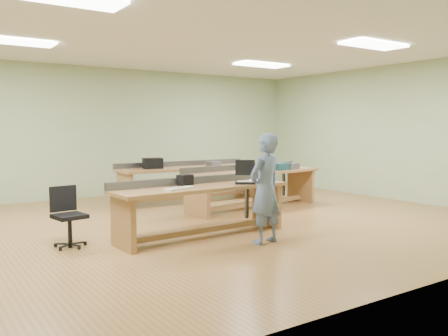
{
  "coord_description": "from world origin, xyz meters",
  "views": [
    {
      "loc": [
        -4.0,
        -6.76,
        1.59
      ],
      "look_at": [
        0.11,
        -0.6,
        0.97
      ],
      "focal_mm": 38.0,
      "sensor_mm": 36.0,
      "label": 1
    }
  ],
  "objects_px": {
    "workbench_mid": "(252,180)",
    "workbench_back": "(189,175)",
    "parts_bin_teal": "(280,166)",
    "mug": "(258,168)",
    "camera_bag": "(185,180)",
    "drinks_can": "(244,169)",
    "task_chair": "(68,225)",
    "workbench_front": "(201,199)",
    "parts_bin_grey": "(290,166)",
    "laptop_base": "(245,183)",
    "person": "(265,189)"
  },
  "relations": [
    {
      "from": "task_chair",
      "to": "parts_bin_grey",
      "type": "relative_size",
      "value": 1.9
    },
    {
      "from": "workbench_back",
      "to": "workbench_front",
      "type": "bearing_deg",
      "value": -115.12
    },
    {
      "from": "workbench_front",
      "to": "person",
      "type": "distance_m",
      "value": 1.02
    },
    {
      "from": "workbench_front",
      "to": "camera_bag",
      "type": "bearing_deg",
      "value": 123.72
    },
    {
      "from": "person",
      "to": "task_chair",
      "type": "distance_m",
      "value": 2.71
    },
    {
      "from": "workbench_back",
      "to": "laptop_base",
      "type": "bearing_deg",
      "value": -103.17
    },
    {
      "from": "person",
      "to": "parts_bin_grey",
      "type": "relative_size",
      "value": 3.56
    },
    {
      "from": "laptop_base",
      "to": "task_chair",
      "type": "distance_m",
      "value": 2.62
    },
    {
      "from": "drinks_can",
      "to": "workbench_back",
      "type": "bearing_deg",
      "value": 99.84
    },
    {
      "from": "workbench_mid",
      "to": "parts_bin_grey",
      "type": "xyz_separation_m",
      "value": [
        0.91,
        -0.08,
        0.25
      ]
    },
    {
      "from": "parts_bin_teal",
      "to": "person",
      "type": "bearing_deg",
      "value": -134.08
    },
    {
      "from": "task_chair",
      "to": "parts_bin_grey",
      "type": "height_order",
      "value": "parts_bin_grey"
    },
    {
      "from": "workbench_front",
      "to": "mug",
      "type": "distance_m",
      "value": 2.71
    },
    {
      "from": "parts_bin_teal",
      "to": "mug",
      "type": "relative_size",
      "value": 3.1
    },
    {
      "from": "workbench_mid",
      "to": "workbench_back",
      "type": "xyz_separation_m",
      "value": [
        -0.59,
        1.53,
        0.0
      ]
    },
    {
      "from": "workbench_front",
      "to": "task_chair",
      "type": "bearing_deg",
      "value": 162.87
    },
    {
      "from": "workbench_mid",
      "to": "workbench_back",
      "type": "bearing_deg",
      "value": 105.13
    },
    {
      "from": "parts_bin_grey",
      "to": "workbench_back",
      "type": "bearing_deg",
      "value": 132.94
    },
    {
      "from": "camera_bag",
      "to": "parts_bin_grey",
      "type": "height_order",
      "value": "camera_bag"
    },
    {
      "from": "drinks_can",
      "to": "mug",
      "type": "bearing_deg",
      "value": 13.11
    },
    {
      "from": "workbench_front",
      "to": "drinks_can",
      "type": "xyz_separation_m",
      "value": [
        1.82,
        1.42,
        0.26
      ]
    },
    {
      "from": "parts_bin_grey",
      "to": "mug",
      "type": "relative_size",
      "value": 3.34
    },
    {
      "from": "drinks_can",
      "to": "person",
      "type": "bearing_deg",
      "value": -119.83
    },
    {
      "from": "camera_bag",
      "to": "parts_bin_grey",
      "type": "distance_m",
      "value": 3.43
    },
    {
      "from": "workbench_mid",
      "to": "laptop_base",
      "type": "bearing_deg",
      "value": -136.06
    },
    {
      "from": "workbench_back",
      "to": "task_chair",
      "type": "height_order",
      "value": "workbench_back"
    },
    {
      "from": "camera_bag",
      "to": "drinks_can",
      "type": "distance_m",
      "value": 2.32
    },
    {
      "from": "workbench_mid",
      "to": "drinks_can",
      "type": "bearing_deg",
      "value": -160.85
    },
    {
      "from": "laptop_base",
      "to": "workbench_front",
      "type": "bearing_deg",
      "value": -156.28
    },
    {
      "from": "parts_bin_teal",
      "to": "mug",
      "type": "distance_m",
      "value": 0.5
    },
    {
      "from": "workbench_mid",
      "to": "mug",
      "type": "relative_size",
      "value": 24.06
    },
    {
      "from": "parts_bin_grey",
      "to": "mug",
      "type": "distance_m",
      "value": 0.8
    },
    {
      "from": "task_chair",
      "to": "mug",
      "type": "distance_m",
      "value": 4.2
    },
    {
      "from": "workbench_back",
      "to": "parts_bin_teal",
      "type": "relative_size",
      "value": 8.01
    },
    {
      "from": "laptop_base",
      "to": "workbench_back",
      "type": "bearing_deg",
      "value": 110.56
    },
    {
      "from": "workbench_back",
      "to": "parts_bin_teal",
      "type": "xyz_separation_m",
      "value": [
        1.19,
        -1.66,
        0.26
      ]
    },
    {
      "from": "workbench_mid",
      "to": "camera_bag",
      "type": "distance_m",
      "value": 2.66
    },
    {
      "from": "workbench_back",
      "to": "workbench_mid",
      "type": "bearing_deg",
      "value": -67.49
    },
    {
      "from": "laptop_base",
      "to": "drinks_can",
      "type": "bearing_deg",
      "value": 89.23
    },
    {
      "from": "task_chair",
      "to": "parts_bin_teal",
      "type": "relative_size",
      "value": 2.05
    },
    {
      "from": "workbench_mid",
      "to": "mug",
      "type": "distance_m",
      "value": 0.27
    },
    {
      "from": "camera_bag",
      "to": "parts_bin_grey",
      "type": "bearing_deg",
      "value": 3.92
    },
    {
      "from": "camera_bag",
      "to": "mug",
      "type": "relative_size",
      "value": 1.78
    },
    {
      "from": "camera_bag",
      "to": "mug",
      "type": "distance_m",
      "value": 2.72
    },
    {
      "from": "workbench_front",
      "to": "camera_bag",
      "type": "relative_size",
      "value": 12.03
    },
    {
      "from": "camera_bag",
      "to": "person",
      "type": "bearing_deg",
      "value": -75.25
    },
    {
      "from": "workbench_mid",
      "to": "task_chair",
      "type": "bearing_deg",
      "value": -170.38
    },
    {
      "from": "workbench_back",
      "to": "camera_bag",
      "type": "xyz_separation_m",
      "value": [
        -1.69,
        -2.88,
        0.26
      ]
    },
    {
      "from": "workbench_front",
      "to": "workbench_back",
      "type": "height_order",
      "value": "same"
    },
    {
      "from": "drinks_can",
      "to": "parts_bin_grey",
      "type": "bearing_deg",
      "value": 2.83
    }
  ]
}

